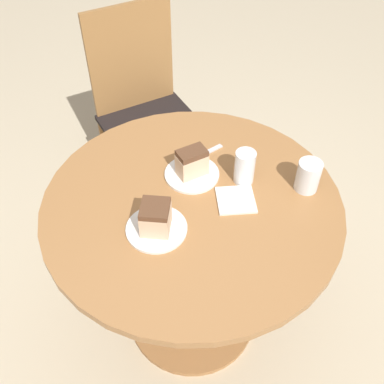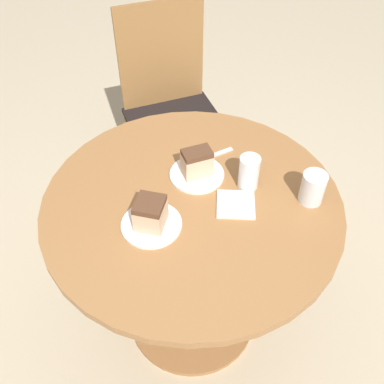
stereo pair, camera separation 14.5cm
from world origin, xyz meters
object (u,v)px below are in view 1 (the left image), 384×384
(chair, at_px, (145,107))
(plate_near, at_px, (192,174))
(glass_water, at_px, (308,177))
(plate_far, at_px, (157,229))
(glass_lemonade, at_px, (244,169))
(cake_slice_near, at_px, (192,162))
(cake_slice_far, at_px, (156,217))

(chair, distance_m, plate_near, 0.85)
(plate_near, xyz_separation_m, glass_water, (0.35, -0.18, 0.04))
(plate_far, height_order, glass_lemonade, glass_lemonade)
(cake_slice_near, distance_m, glass_lemonade, 0.18)
(plate_far, xyz_separation_m, glass_water, (0.53, 0.03, 0.04))
(cake_slice_near, xyz_separation_m, cake_slice_far, (-0.18, -0.20, -0.00))
(glass_lemonade, relative_size, glass_water, 1.11)
(cake_slice_near, bearing_deg, plate_near, -90.00)
(cake_slice_far, relative_size, glass_water, 1.07)
(plate_near, relative_size, cake_slice_near, 1.73)
(plate_near, height_order, glass_lemonade, glass_lemonade)
(cake_slice_near, bearing_deg, glass_lemonade, -25.39)
(chair, relative_size, cake_slice_near, 8.96)
(cake_slice_near, bearing_deg, glass_water, -26.69)
(plate_far, height_order, cake_slice_near, cake_slice_near)
(cake_slice_far, height_order, glass_water, glass_water)
(plate_far, bearing_deg, cake_slice_near, 48.25)
(glass_lemonade, height_order, glass_water, glass_lemonade)
(plate_far, distance_m, cake_slice_far, 0.05)
(cake_slice_far, relative_size, glass_lemonade, 0.96)
(plate_far, height_order, cake_slice_far, cake_slice_far)
(plate_far, relative_size, cake_slice_far, 1.63)
(plate_far, bearing_deg, cake_slice_far, 180.00)
(plate_near, bearing_deg, glass_lemonade, -25.39)
(plate_near, height_order, plate_far, same)
(plate_far, bearing_deg, chair, 79.49)
(glass_lemonade, xyz_separation_m, glass_water, (0.19, -0.10, -0.01))
(plate_near, distance_m, cake_slice_near, 0.06)
(chair, height_order, plate_near, chair)
(chair, xyz_separation_m, glass_lemonade, (0.15, -0.89, 0.31))
(plate_near, height_order, glass_water, glass_water)
(plate_far, distance_m, cake_slice_near, 0.27)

